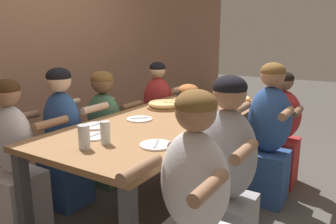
{
  "coord_description": "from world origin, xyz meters",
  "views": [
    {
      "loc": [
        -2.22,
        -1.37,
        1.41
      ],
      "look_at": [
        0.0,
        0.0,
        0.8
      ],
      "focal_mm": 35.0,
      "sensor_mm": 36.0,
      "label": 1
    }
  ],
  "objects_px": {
    "diner_near_right": "(280,135)",
    "diner_near_midleft": "(226,182)",
    "drinking_glass_c": "(215,104)",
    "diner_far_center": "(105,132)",
    "drinking_glass_b": "(199,123)",
    "diner_far_right": "(158,114)",
    "diner_far_midleft": "(64,144)",
    "diner_near_midright": "(268,140)",
    "empty_plate_a": "(140,119)",
    "empty_plate_d": "(156,145)",
    "diner_far_left": "(15,164)",
    "drinking_glass_e": "(84,139)",
    "pizza_board_second": "(234,100)",
    "empty_plate_c": "(94,136)",
    "drinking_glass_a": "(105,134)",
    "diner_near_left": "(193,215)",
    "pizza_board_main": "(165,105)",
    "drinking_glass_d": "(184,116)",
    "empty_plate_b": "(95,126)",
    "skillet_bowl": "(188,91)"
  },
  "relations": [
    {
      "from": "empty_plate_b",
      "to": "diner_near_right",
      "type": "height_order",
      "value": "diner_near_right"
    },
    {
      "from": "drinking_glass_a",
      "to": "drinking_glass_b",
      "type": "height_order",
      "value": "drinking_glass_a"
    },
    {
      "from": "diner_far_left",
      "to": "diner_near_midleft",
      "type": "bearing_deg",
      "value": 17.36
    },
    {
      "from": "empty_plate_d",
      "to": "diner_far_midleft",
      "type": "height_order",
      "value": "diner_far_midleft"
    },
    {
      "from": "pizza_board_second",
      "to": "pizza_board_main",
      "type": "bearing_deg",
      "value": 141.65
    },
    {
      "from": "diner_far_midleft",
      "to": "diner_near_midright",
      "type": "distance_m",
      "value": 1.7
    },
    {
      "from": "pizza_board_second",
      "to": "diner_far_center",
      "type": "distance_m",
      "value": 1.32
    },
    {
      "from": "drinking_glass_c",
      "to": "diner_near_right",
      "type": "height_order",
      "value": "diner_near_right"
    },
    {
      "from": "diner_far_center",
      "to": "drinking_glass_e",
      "type": "bearing_deg",
      "value": -53.03
    },
    {
      "from": "diner_near_right",
      "to": "drinking_glass_d",
      "type": "bearing_deg",
      "value": 62.11
    },
    {
      "from": "drinking_glass_a",
      "to": "drinking_glass_c",
      "type": "distance_m",
      "value": 1.23
    },
    {
      "from": "drinking_glass_b",
      "to": "drinking_glass_e",
      "type": "xyz_separation_m",
      "value": [
        -0.69,
        0.42,
        0.0
      ]
    },
    {
      "from": "diner_near_right",
      "to": "diner_near_midleft",
      "type": "relative_size",
      "value": 0.91
    },
    {
      "from": "empty_plate_c",
      "to": "empty_plate_d",
      "type": "relative_size",
      "value": 0.92
    },
    {
      "from": "drinking_glass_a",
      "to": "diner_far_midleft",
      "type": "distance_m",
      "value": 0.83
    },
    {
      "from": "empty_plate_c",
      "to": "drinking_glass_a",
      "type": "height_order",
      "value": "drinking_glass_a"
    },
    {
      "from": "diner_far_midleft",
      "to": "diner_near_midleft",
      "type": "relative_size",
      "value": 0.98
    },
    {
      "from": "drinking_glass_c",
      "to": "empty_plate_a",
      "type": "bearing_deg",
      "value": 148.14
    },
    {
      "from": "drinking_glass_c",
      "to": "diner_far_center",
      "type": "xyz_separation_m",
      "value": [
        -0.44,
        0.93,
        -0.3
      ]
    },
    {
      "from": "drinking_glass_a",
      "to": "diner_far_center",
      "type": "distance_m",
      "value": 1.1
    },
    {
      "from": "diner_far_right",
      "to": "diner_far_center",
      "type": "distance_m",
      "value": 0.92
    },
    {
      "from": "drinking_glass_a",
      "to": "diner_near_left",
      "type": "xyz_separation_m",
      "value": [
        -0.14,
        -0.7,
        -0.27
      ]
    },
    {
      "from": "drinking_glass_c",
      "to": "diner_far_center",
      "type": "distance_m",
      "value": 1.08
    },
    {
      "from": "drinking_glass_c",
      "to": "diner_near_right",
      "type": "relative_size",
      "value": 0.13
    },
    {
      "from": "drinking_glass_a",
      "to": "diner_far_center",
      "type": "bearing_deg",
      "value": 43.34
    },
    {
      "from": "diner_near_left",
      "to": "diner_near_midleft",
      "type": "bearing_deg",
      "value": -90.0
    },
    {
      "from": "pizza_board_second",
      "to": "drinking_glass_e",
      "type": "distance_m",
      "value": 1.8
    },
    {
      "from": "drinking_glass_b",
      "to": "diner_far_right",
      "type": "distance_m",
      "value": 1.61
    },
    {
      "from": "diner_near_midright",
      "to": "diner_far_left",
      "type": "relative_size",
      "value": 1.07
    },
    {
      "from": "pizza_board_second",
      "to": "diner_near_left",
      "type": "xyz_separation_m",
      "value": [
        -1.79,
        -0.47,
        -0.24
      ]
    },
    {
      "from": "pizza_board_main",
      "to": "drinking_glass_d",
      "type": "relative_size",
      "value": 2.57
    },
    {
      "from": "empty_plate_c",
      "to": "drinking_glass_b",
      "type": "distance_m",
      "value": 0.73
    },
    {
      "from": "empty_plate_a",
      "to": "drinking_glass_c",
      "type": "bearing_deg",
      "value": -31.86
    },
    {
      "from": "empty_plate_b",
      "to": "drinking_glass_a",
      "type": "height_order",
      "value": "drinking_glass_a"
    },
    {
      "from": "pizza_board_second",
      "to": "empty_plate_a",
      "type": "xyz_separation_m",
      "value": [
        -1.05,
        0.4,
        -0.03
      ]
    },
    {
      "from": "diner_near_midright",
      "to": "pizza_board_main",
      "type": "bearing_deg",
      "value": 9.41
    },
    {
      "from": "empty_plate_c",
      "to": "drinking_glass_a",
      "type": "distance_m",
      "value": 0.18
    },
    {
      "from": "pizza_board_second",
      "to": "empty_plate_d",
      "type": "distance_m",
      "value": 1.51
    },
    {
      "from": "diner_far_right",
      "to": "diner_near_midleft",
      "type": "xyz_separation_m",
      "value": [
        -1.41,
        -1.42,
        0.04
      ]
    },
    {
      "from": "pizza_board_second",
      "to": "diner_near_right",
      "type": "distance_m",
      "value": 0.55
    },
    {
      "from": "diner_far_left",
      "to": "drinking_glass_e",
      "type": "bearing_deg",
      "value": 2.67
    },
    {
      "from": "empty_plate_b",
      "to": "diner_near_midleft",
      "type": "distance_m",
      "value": 1.05
    },
    {
      "from": "drinking_glass_b",
      "to": "diner_near_midleft",
      "type": "xyz_separation_m",
      "value": [
        -0.28,
        -0.32,
        -0.26
      ]
    },
    {
      "from": "drinking_glass_a",
      "to": "drinking_glass_b",
      "type": "bearing_deg",
      "value": -34.15
    },
    {
      "from": "diner_far_right",
      "to": "empty_plate_d",
      "type": "bearing_deg",
      "value": -56.82
    },
    {
      "from": "drinking_glass_e",
      "to": "drinking_glass_a",
      "type": "bearing_deg",
      "value": -18.48
    },
    {
      "from": "skillet_bowl",
      "to": "diner_far_midleft",
      "type": "height_order",
      "value": "diner_far_midleft"
    },
    {
      "from": "empty_plate_a",
      "to": "drinking_glass_b",
      "type": "height_order",
      "value": "drinking_glass_b"
    },
    {
      "from": "empty_plate_d",
      "to": "drinking_glass_d",
      "type": "xyz_separation_m",
      "value": [
        0.54,
        0.11,
        0.06
      ]
    },
    {
      "from": "drinking_glass_c",
      "to": "diner_near_midright",
      "type": "relative_size",
      "value": 0.12
    }
  ]
}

